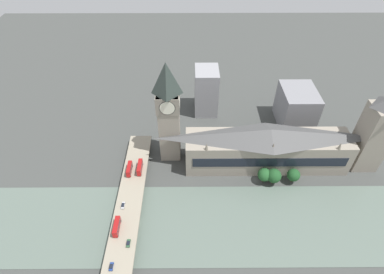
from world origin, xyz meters
TOP-DOWN VIEW (x-y plane):
  - ground_plane at (0.00, 0.00)m, footprint 600.00×600.00m
  - river_water at (-31.95, 0.00)m, footprint 51.90×360.00m
  - parliament_hall at (13.98, -8.00)m, footprint 22.43×106.03m
  - clock_tower at (23.75, 55.66)m, footprint 14.54×14.54m
  - victoria_tower at (14.04, -73.23)m, footprint 16.43×16.43m
  - road_bridge at (-31.95, 77.83)m, footprint 135.80×15.04m
  - double_decker_bus_lead at (1.61, 80.83)m, footprint 10.40×2.52m
  - double_decker_bus_mid at (3.01, 74.35)m, footprint 11.25×2.59m
  - double_decker_bus_rear at (-39.28, 81.48)m, footprint 10.68×2.63m
  - car_northbound_mid at (-24.57, 80.78)m, footprint 4.62×1.74m
  - car_southbound_lead at (-59.96, 80.65)m, footprint 4.14×1.77m
  - car_southbound_mid at (-47.85, 74.22)m, footprint 4.39×1.83m
  - city_block_west at (75.49, 29.29)m, footprint 22.72×18.10m
  - city_block_center at (59.27, -39.09)m, footprint 32.56×25.20m
  - tree_embankment_near at (-1.97, -23.07)m, footprint 8.22×8.22m
  - tree_embankment_mid at (-3.14, -10.27)m, footprint 9.27×9.27m
  - tree_embankment_far at (-1.87, -4.60)m, footprint 8.53×8.53m

SIDE VIEW (x-z plane):
  - ground_plane at x=0.00m, z-range 0.00..0.00m
  - river_water at x=-31.95m, z-range 0.00..0.30m
  - road_bridge at x=-31.95m, z-range 1.97..8.35m
  - tree_embankment_near at x=-1.97m, z-range 1.23..11.94m
  - tree_embankment_far at x=-1.87m, z-range 1.27..12.37m
  - car_southbound_mid at x=-47.85m, z-range 6.40..7.72m
  - car_southbound_lead at x=-59.96m, z-range 6.38..7.88m
  - car_northbound_mid at x=-24.57m, z-range 6.38..7.89m
  - tree_embankment_mid at x=-3.14m, z-range 1.34..13.30m
  - double_decker_bus_rear at x=-39.28m, z-range 6.65..11.61m
  - double_decker_bus_mid at x=3.01m, z-range 6.64..11.70m
  - double_decker_bus_lead at x=1.61m, z-range 6.64..11.71m
  - city_block_center at x=59.27m, z-range 0.00..29.02m
  - parliament_hall at x=13.98m, z-range -0.11..30.68m
  - city_block_west at x=75.49m, z-range 0.00..37.48m
  - victoria_tower at x=14.04m, z-range -2.00..56.78m
  - clock_tower at x=23.75m, z-range 1.96..73.49m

